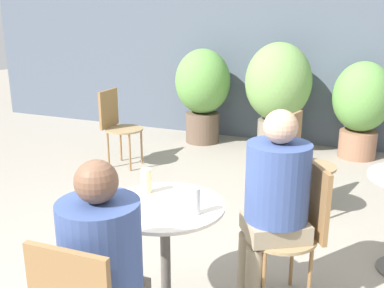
{
  "coord_description": "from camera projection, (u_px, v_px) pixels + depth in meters",
  "views": [
    {
      "loc": [
        1.17,
        -2.04,
        1.76
      ],
      "look_at": [
        0.11,
        0.46,
        0.96
      ],
      "focal_mm": 42.0,
      "sensor_mm": 36.0,
      "label": 1
    }
  ],
  "objects": [
    {
      "name": "seated_person_0",
      "position": [
        104.0,
        263.0,
        1.97
      ],
      "size": [
        0.36,
        0.37,
        1.18
      ],
      "rotation": [
        0.0,
        0.0,
        3.18
      ],
      "color": "brown",
      "rests_on": "ground_plane"
    },
    {
      "name": "storefront_wall",
      "position": [
        292.0,
        32.0,
        5.94
      ],
      "size": [
        10.0,
        0.06,
        3.0
      ],
      "color": "#4C5666",
      "rests_on": "ground_plane"
    },
    {
      "name": "potted_plant_1",
      "position": [
        278.0,
        88.0,
        5.7
      ],
      "size": [
        0.84,
        0.84,
        1.41
      ],
      "color": "slate",
      "rests_on": "ground_plane"
    },
    {
      "name": "bistro_chair_3",
      "position": [
        117.0,
        121.0,
        5.24
      ],
      "size": [
        0.44,
        0.44,
        0.9
      ],
      "rotation": [
        0.0,
        0.0,
        1.6
      ],
      "color": "#997F56",
      "rests_on": "ground_plane"
    },
    {
      "name": "bistro_chair_4",
      "position": [
        301.0,
        155.0,
        4.0
      ],
      "size": [
        0.47,
        0.45,
        0.9
      ],
      "rotation": [
        0.0,
        0.0,
        1.36
      ],
      "color": "#997F56",
      "rests_on": "ground_plane"
    },
    {
      "name": "beer_glass_1",
      "position": [
        195.0,
        201.0,
        2.41
      ],
      "size": [
        0.06,
        0.06,
        0.15
      ],
      "color": "silver",
      "rests_on": "cafe_table_near"
    },
    {
      "name": "seated_person_1",
      "position": [
        274.0,
        194.0,
        2.64
      ],
      "size": [
        0.47,
        0.46,
        1.24
      ],
      "rotation": [
        0.0,
        0.0,
        -1.01
      ],
      "color": "gray",
      "rests_on": "ground_plane"
    },
    {
      "name": "potted_plant_2",
      "position": [
        362.0,
        104.0,
        5.47
      ],
      "size": [
        0.71,
        0.71,
        1.2
      ],
      "color": "#93664C",
      "rests_on": "ground_plane"
    },
    {
      "name": "potted_plant_0",
      "position": [
        203.0,
        89.0,
        6.13
      ],
      "size": [
        0.75,
        0.75,
        1.29
      ],
      "color": "brown",
      "rests_on": "ground_plane"
    },
    {
      "name": "beer_glass_0",
      "position": [
        146.0,
        181.0,
        2.7
      ],
      "size": [
        0.06,
        0.06,
        0.15
      ],
      "color": "beige",
      "rests_on": "cafe_table_near"
    },
    {
      "name": "bistro_chair_1",
      "position": [
        297.0,
        221.0,
        2.72
      ],
      "size": [
        0.5,
        0.49,
        0.9
      ],
      "rotation": [
        0.0,
        0.0,
        -1.01
      ],
      "color": "#997F56",
      "rests_on": "ground_plane"
    },
    {
      "name": "cafe_table_near",
      "position": [
        165.0,
        232.0,
        2.6
      ],
      "size": [
        0.69,
        0.69,
        0.71
      ],
      "color": "#514C47",
      "rests_on": "ground_plane"
    }
  ]
}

